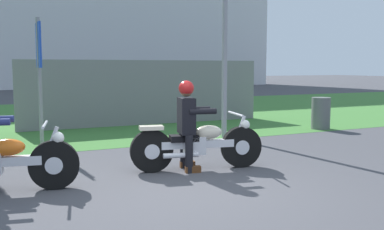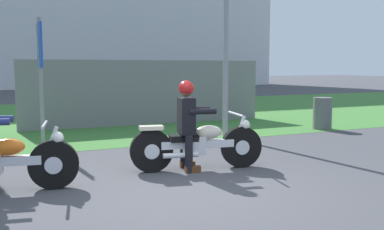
# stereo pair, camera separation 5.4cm
# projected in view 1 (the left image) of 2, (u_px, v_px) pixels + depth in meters

# --- Properties ---
(ground) EXTENTS (120.00, 120.00, 0.00)m
(ground) POSITION_uv_depth(u_px,v_px,m) (190.00, 192.00, 5.78)
(ground) COLOR #424247
(grass_verge) EXTENTS (60.00, 12.00, 0.01)m
(grass_verge) POSITION_uv_depth(u_px,v_px,m) (64.00, 117.00, 14.24)
(grass_verge) COLOR #3D7533
(grass_verge) RESTS_ON ground
(motorcycle_lead) EXTENTS (2.11, 0.73, 0.89)m
(motorcycle_lead) POSITION_uv_depth(u_px,v_px,m) (198.00, 145.00, 7.01)
(motorcycle_lead) COLOR black
(motorcycle_lead) RESTS_ON ground
(rider_lead) EXTENTS (0.61, 0.53, 1.41)m
(rider_lead) POSITION_uv_depth(u_px,v_px,m) (187.00, 118.00, 6.92)
(rider_lead) COLOR black
(rider_lead) RESTS_ON ground
(trash_can) EXTENTS (0.48, 0.48, 0.83)m
(trash_can) POSITION_uv_depth(u_px,v_px,m) (321.00, 113.00, 11.59)
(trash_can) COLOR #595E5B
(trash_can) RESTS_ON ground
(sign_banner) EXTENTS (0.08, 0.60, 2.60)m
(sign_banner) POSITION_uv_depth(u_px,v_px,m) (39.00, 62.00, 8.92)
(sign_banner) COLOR gray
(sign_banner) RESTS_ON ground
(fence_segment) EXTENTS (7.00, 0.06, 1.80)m
(fence_segment) POSITION_uv_depth(u_px,v_px,m) (148.00, 93.00, 12.44)
(fence_segment) COLOR slate
(fence_segment) RESTS_ON ground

